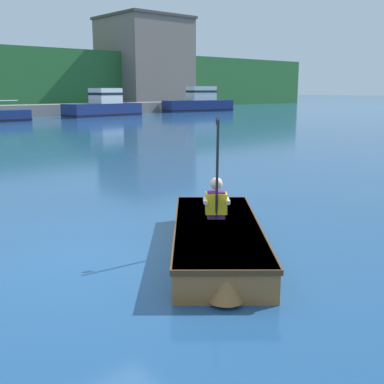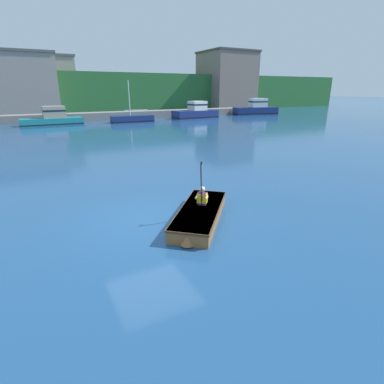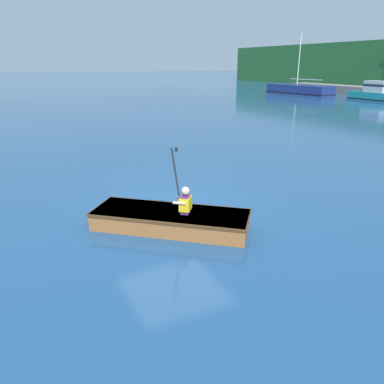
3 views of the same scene
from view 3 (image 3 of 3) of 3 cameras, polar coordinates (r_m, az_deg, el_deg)
ground_plane at (r=9.29m, az=-2.91°, el=-1.75°), size 300.00×300.00×0.00m
moored_boat_dock_center_far at (r=44.77m, az=16.03°, el=14.74°), size 8.07×3.31×6.29m
moored_boat_outer_slip_west at (r=39.50m, az=26.04°, el=13.37°), size 4.68×1.59×1.78m
rowboat_foreground at (r=7.85m, az=-3.57°, el=-4.06°), size 2.96×3.18×0.38m
person_paddler at (r=7.60m, az=-1.09°, el=-1.37°), size 0.46×0.46×1.36m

